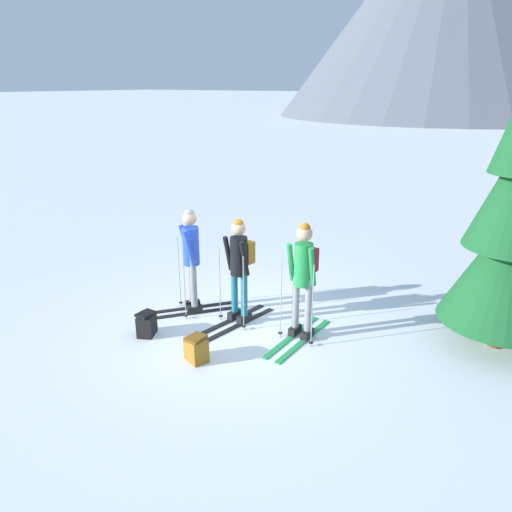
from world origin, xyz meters
The scene contains 6 objects.
ground_plane centered at (0.00, 0.00, 0.00)m, with size 400.00×400.00×0.00m, color white.
skier_in_blue centered at (-1.00, 0.00, 1.02)m, with size 1.30×1.49×1.83m.
skier_in_black centered at (-0.10, 0.14, 1.00)m, with size 0.60×1.59×1.76m.
skier_in_green centered at (1.01, 0.23, 1.06)m, with size 0.61×1.59×1.85m.
backpack_on_snow_front centered at (-1.05, -1.06, 0.19)m, with size 0.36×0.39×0.38m.
backpack_on_snow_beside centered at (0.09, -1.22, 0.19)m, with size 0.38×0.34×0.38m.
Camera 1 is at (4.18, -5.92, 3.77)m, focal length 34.57 mm.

